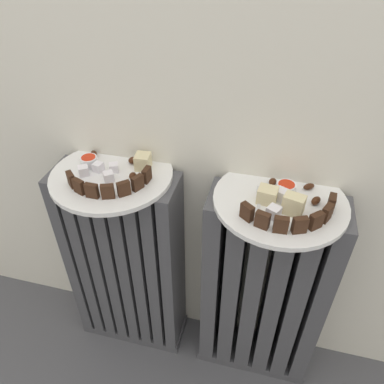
% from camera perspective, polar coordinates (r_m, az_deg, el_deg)
% --- Properties ---
extents(radiator_left, '(0.35, 0.14, 0.67)m').
position_cam_1_polar(radiator_left, '(1.19, -10.04, -11.07)').
color(radiator_left, '#47474C').
rests_on(radiator_left, ground_plane).
extents(radiator_right, '(0.35, 0.14, 0.67)m').
position_cam_1_polar(radiator_right, '(1.12, 10.79, -15.05)').
color(radiator_right, '#47474C').
rests_on(radiator_right, ground_plane).
extents(plate_left, '(0.31, 0.31, 0.01)m').
position_cam_1_polar(plate_left, '(0.96, -12.26, 2.56)').
color(plate_left, white).
rests_on(plate_left, radiator_left).
extents(plate_right, '(0.31, 0.31, 0.01)m').
position_cam_1_polar(plate_right, '(0.88, 13.38, -1.36)').
color(plate_right, white).
rests_on(plate_right, radiator_right).
extents(dark_cake_slice_left_0, '(0.03, 0.03, 0.04)m').
position_cam_1_polar(dark_cake_slice_left_0, '(0.93, -18.11, 1.83)').
color(dark_cake_slice_left_0, '#382114').
rests_on(dark_cake_slice_left_0, plate_left).
extents(dark_cake_slice_left_1, '(0.03, 0.02, 0.04)m').
position_cam_1_polar(dark_cake_slice_left_1, '(0.90, -17.01, 0.82)').
color(dark_cake_slice_left_1, '#382114').
rests_on(dark_cake_slice_left_1, plate_left).
extents(dark_cake_slice_left_2, '(0.03, 0.01, 0.04)m').
position_cam_1_polar(dark_cake_slice_left_2, '(0.88, -15.17, 0.19)').
color(dark_cake_slice_left_2, '#382114').
rests_on(dark_cake_slice_left_2, plate_left).
extents(dark_cake_slice_left_3, '(0.03, 0.02, 0.04)m').
position_cam_1_polar(dark_cake_slice_left_3, '(0.86, -12.86, 0.07)').
color(dark_cake_slice_left_3, '#382114').
rests_on(dark_cake_slice_left_3, plate_left).
extents(dark_cake_slice_left_4, '(0.03, 0.03, 0.04)m').
position_cam_1_polar(dark_cake_slice_left_4, '(0.87, -10.45, 0.51)').
color(dark_cake_slice_left_4, '#382114').
rests_on(dark_cake_slice_left_4, plate_left).
extents(dark_cake_slice_left_5, '(0.03, 0.03, 0.04)m').
position_cam_1_polar(dark_cake_slice_left_5, '(0.88, -8.38, 1.43)').
color(dark_cake_slice_left_5, '#382114').
rests_on(dark_cake_slice_left_5, plate_left).
extents(dark_cake_slice_left_6, '(0.02, 0.03, 0.04)m').
position_cam_1_polar(dark_cake_slice_left_6, '(0.90, -6.98, 2.64)').
color(dark_cake_slice_left_6, '#382114').
rests_on(dark_cake_slice_left_6, plate_left).
extents(marble_cake_slice_left_0, '(0.04, 0.04, 0.04)m').
position_cam_1_polar(marble_cake_slice_left_0, '(0.95, -7.57, 4.67)').
color(marble_cake_slice_left_0, beige).
rests_on(marble_cake_slice_left_0, plate_left).
extents(turkish_delight_left_0, '(0.03, 0.03, 0.02)m').
position_cam_1_polar(turkish_delight_left_0, '(0.95, -11.94, 3.69)').
color(turkish_delight_left_0, white).
rests_on(turkish_delight_left_0, plate_left).
extents(turkish_delight_left_1, '(0.03, 0.03, 0.02)m').
position_cam_1_polar(turkish_delight_left_1, '(0.92, -12.71, 2.35)').
color(turkish_delight_left_1, white).
rests_on(turkish_delight_left_1, plate_left).
extents(turkish_delight_left_2, '(0.03, 0.03, 0.02)m').
position_cam_1_polar(turkish_delight_left_2, '(0.96, -16.36, 3.17)').
color(turkish_delight_left_2, white).
rests_on(turkish_delight_left_2, plate_left).
extents(turkish_delight_left_3, '(0.03, 0.03, 0.02)m').
position_cam_1_polar(turkish_delight_left_3, '(0.97, -14.25, 3.74)').
color(turkish_delight_left_3, white).
rests_on(turkish_delight_left_3, plate_left).
extents(medjool_date_left_0, '(0.03, 0.03, 0.02)m').
position_cam_1_polar(medjool_date_left_0, '(0.98, -9.13, 4.85)').
color(medjool_date_left_0, '#3D1E0F').
rests_on(medjool_date_left_0, plate_left).
extents(medjool_date_left_1, '(0.03, 0.03, 0.01)m').
position_cam_1_polar(medjool_date_left_1, '(1.03, -14.86, 5.75)').
color(medjool_date_left_1, '#3D1E0F').
rests_on(medjool_date_left_1, plate_left).
extents(medjool_date_left_2, '(0.02, 0.02, 0.02)m').
position_cam_1_polar(medjool_date_left_2, '(0.92, -9.12, 2.48)').
color(medjool_date_left_2, '#3D1E0F').
rests_on(medjool_date_left_2, plate_left).
extents(jam_bowl_left, '(0.04, 0.04, 0.03)m').
position_cam_1_polar(jam_bowl_left, '(0.99, -15.57, 4.63)').
color(jam_bowl_left, white).
rests_on(jam_bowl_left, plate_left).
extents(dark_cake_slice_right_0, '(0.03, 0.03, 0.04)m').
position_cam_1_polar(dark_cake_slice_right_0, '(0.80, 8.48, -3.05)').
color(dark_cake_slice_right_0, '#382114').
rests_on(dark_cake_slice_right_0, plate_right).
extents(dark_cake_slice_right_1, '(0.03, 0.02, 0.04)m').
position_cam_1_polar(dark_cake_slice_right_1, '(0.78, 10.78, -4.27)').
color(dark_cake_slice_right_1, '#382114').
rests_on(dark_cake_slice_right_1, plate_right).
extents(dark_cake_slice_right_2, '(0.03, 0.02, 0.04)m').
position_cam_1_polar(dark_cake_slice_right_2, '(0.78, 13.53, -4.93)').
color(dark_cake_slice_right_2, '#382114').
rests_on(dark_cake_slice_right_2, plate_right).
extents(dark_cake_slice_right_3, '(0.03, 0.03, 0.04)m').
position_cam_1_polar(dark_cake_slice_right_3, '(0.79, 16.26, -4.91)').
color(dark_cake_slice_right_3, '#382114').
rests_on(dark_cake_slice_right_3, plate_right).
extents(dark_cake_slice_right_4, '(0.03, 0.03, 0.04)m').
position_cam_1_polar(dark_cake_slice_right_4, '(0.81, 18.55, -4.24)').
color(dark_cake_slice_right_4, '#382114').
rests_on(dark_cake_slice_right_4, plate_right).
extents(dark_cake_slice_right_5, '(0.03, 0.03, 0.04)m').
position_cam_1_polar(dark_cake_slice_right_5, '(0.84, 20.07, -3.07)').
color(dark_cake_slice_right_5, '#382114').
rests_on(dark_cake_slice_right_5, plate_right).
extents(dark_cake_slice_right_6, '(0.02, 0.03, 0.04)m').
position_cam_1_polar(dark_cake_slice_right_6, '(0.87, 20.68, -1.61)').
color(dark_cake_slice_right_6, '#382114').
rests_on(dark_cake_slice_right_6, plate_right).
extents(marble_cake_slice_right_0, '(0.05, 0.04, 0.04)m').
position_cam_1_polar(marble_cake_slice_right_0, '(0.85, 11.53, -0.48)').
color(marble_cake_slice_right_0, beige).
rests_on(marble_cake_slice_right_0, plate_right).
extents(marble_cake_slice_right_1, '(0.05, 0.04, 0.05)m').
position_cam_1_polar(marble_cake_slice_right_1, '(0.83, 15.36, -1.88)').
color(marble_cake_slice_right_1, beige).
rests_on(marble_cake_slice_right_1, plate_right).
extents(turkish_delight_right_0, '(0.03, 0.03, 0.03)m').
position_cam_1_polar(turkish_delight_right_0, '(0.82, 12.46, -3.03)').
color(turkish_delight_right_0, white).
rests_on(turkish_delight_right_0, plate_right).
extents(turkish_delight_right_1, '(0.03, 0.03, 0.03)m').
position_cam_1_polar(turkish_delight_right_1, '(0.87, 13.56, -0.35)').
color(turkish_delight_right_1, white).
rests_on(turkish_delight_right_1, plate_right).
extents(medjool_date_right_0, '(0.03, 0.03, 0.02)m').
position_cam_1_polar(medjool_date_right_0, '(0.92, 17.55, 0.81)').
color(medjool_date_right_0, '#3D1E0F').
rests_on(medjool_date_right_0, plate_right).
extents(medjool_date_right_1, '(0.02, 0.03, 0.02)m').
position_cam_1_polar(medjool_date_right_1, '(0.91, 12.31, 1.55)').
color(medjool_date_right_1, '#3D1E0F').
rests_on(medjool_date_right_1, plate_right).
extents(medjool_date_right_2, '(0.03, 0.03, 0.02)m').
position_cam_1_polar(medjool_date_right_2, '(0.88, 18.54, -1.26)').
color(medjool_date_right_2, '#3D1E0F').
rests_on(medjool_date_right_2, plate_right).
extents(jam_bowl_right, '(0.05, 0.05, 0.02)m').
position_cam_1_polar(jam_bowl_right, '(0.90, 14.27, 0.74)').
color(jam_bowl_right, white).
rests_on(jam_bowl_right, plate_right).
extents(fork, '(0.02, 0.09, 0.00)m').
position_cam_1_polar(fork, '(0.87, 10.44, -0.63)').
color(fork, silver).
rests_on(fork, plate_right).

